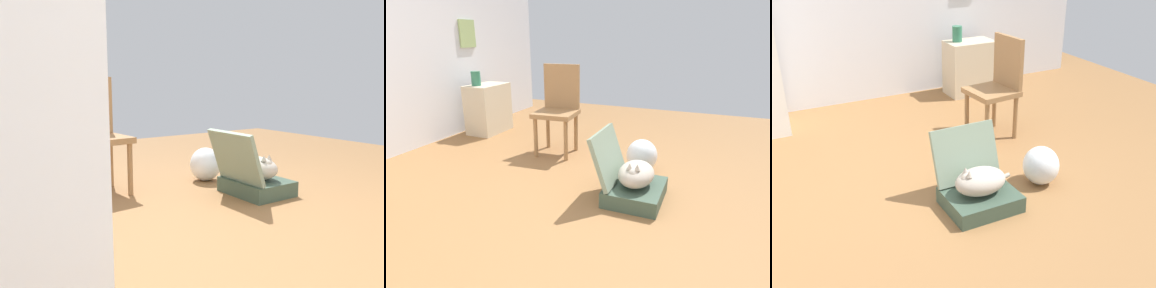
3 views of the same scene
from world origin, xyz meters
The scene contains 6 objects.
ground_plane centered at (0.00, 0.00, 0.00)m, with size 7.68×7.68×0.00m, color olive.
suitcase_base centered at (0.31, -0.49, 0.06)m, with size 0.53×0.44×0.13m, color #384C3D.
suitcase_lid centered at (0.31, -0.26, 0.34)m, with size 0.53×0.44×0.04m, color gray.
cat centered at (0.31, -0.49, 0.23)m, with size 0.48×0.28×0.22m.
plastic_bag_white centered at (0.92, -0.40, 0.16)m, with size 0.29×0.30×0.32m, color silver.
chair centered at (1.11, 0.60, 0.53)m, with size 0.46×0.47×0.98m.
Camera 1 is at (-2.10, 1.79, 0.94)m, focal length 37.34 mm.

